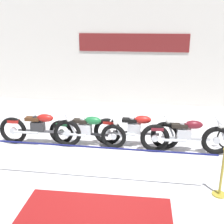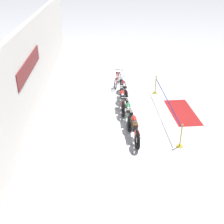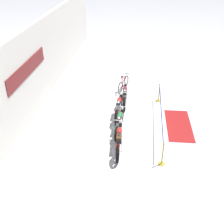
{
  "view_description": "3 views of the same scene",
  "coord_description": "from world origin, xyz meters",
  "px_view_note": "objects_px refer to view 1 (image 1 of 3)",
  "views": [
    {
      "loc": [
        1.09,
        -6.44,
        3.35
      ],
      "look_at": [
        -0.01,
        0.89,
        0.94
      ],
      "focal_mm": 45.0,
      "sensor_mm": 36.0,
      "label": 1
    },
    {
      "loc": [
        -11.95,
        1.95,
        6.59
      ],
      "look_at": [
        -0.93,
        1.35,
        0.69
      ],
      "focal_mm": 45.0,
      "sensor_mm": 36.0,
      "label": 2
    },
    {
      "loc": [
        -11.39,
        -0.34,
        7.49
      ],
      "look_at": [
        -0.61,
        0.93,
        0.98
      ],
      "focal_mm": 45.0,
      "sensor_mm": 36.0,
      "label": 3
    }
  ],
  "objects_px": {
    "motorcycle_red_0": "(40,129)",
    "motorcycle_maroon_3": "(186,136)",
    "stanchion_far_left": "(40,153)",
    "floor_banner": "(96,213)",
    "motorcycle_green_1": "(87,131)",
    "stanchion_mid_left": "(221,179)",
    "motorcycle_red_2": "(136,131)"
  },
  "relations": [
    {
      "from": "motorcycle_red_2",
      "to": "floor_banner",
      "type": "relative_size",
      "value": 0.86
    },
    {
      "from": "motorcycle_green_1",
      "to": "stanchion_mid_left",
      "type": "height_order",
      "value": "stanchion_mid_left"
    },
    {
      "from": "motorcycle_red_0",
      "to": "floor_banner",
      "type": "height_order",
      "value": "motorcycle_red_0"
    },
    {
      "from": "motorcycle_green_1",
      "to": "stanchion_mid_left",
      "type": "bearing_deg",
      "value": -30.68
    },
    {
      "from": "stanchion_far_left",
      "to": "stanchion_mid_left",
      "type": "bearing_deg",
      "value": 0.0
    },
    {
      "from": "motorcycle_green_1",
      "to": "motorcycle_red_2",
      "type": "distance_m",
      "value": 1.36
    },
    {
      "from": "motorcycle_red_2",
      "to": "motorcycle_maroon_3",
      "type": "bearing_deg",
      "value": -8.5
    },
    {
      "from": "motorcycle_green_1",
      "to": "stanchion_far_left",
      "type": "distance_m",
      "value": 1.98
    },
    {
      "from": "motorcycle_green_1",
      "to": "motorcycle_red_2",
      "type": "bearing_deg",
      "value": 6.66
    },
    {
      "from": "motorcycle_red_0",
      "to": "motorcycle_maroon_3",
      "type": "height_order",
      "value": "motorcycle_red_0"
    },
    {
      "from": "motorcycle_maroon_3",
      "to": "motorcycle_red_2",
      "type": "bearing_deg",
      "value": 171.5
    },
    {
      "from": "motorcycle_red_2",
      "to": "motorcycle_maroon_3",
      "type": "relative_size",
      "value": 1.01
    },
    {
      "from": "floor_banner",
      "to": "motorcycle_green_1",
      "type": "bearing_deg",
      "value": 104.48
    },
    {
      "from": "motorcycle_maroon_3",
      "to": "floor_banner",
      "type": "bearing_deg",
      "value": -123.76
    },
    {
      "from": "floor_banner",
      "to": "stanchion_mid_left",
      "type": "bearing_deg",
      "value": 19.54
    },
    {
      "from": "motorcycle_red_2",
      "to": "stanchion_mid_left",
      "type": "bearing_deg",
      "value": -48.15
    },
    {
      "from": "motorcycle_maroon_3",
      "to": "stanchion_mid_left",
      "type": "bearing_deg",
      "value": -74.49
    },
    {
      "from": "stanchion_mid_left",
      "to": "floor_banner",
      "type": "bearing_deg",
      "value": -158.71
    },
    {
      "from": "stanchion_mid_left",
      "to": "motorcycle_green_1",
      "type": "bearing_deg",
      "value": 149.32
    },
    {
      "from": "motorcycle_red_2",
      "to": "motorcycle_maroon_3",
      "type": "xyz_separation_m",
      "value": [
        1.32,
        -0.2,
        -0.0
      ]
    },
    {
      "from": "motorcycle_red_0",
      "to": "floor_banner",
      "type": "distance_m",
      "value": 3.46
    },
    {
      "from": "motorcycle_green_1",
      "to": "floor_banner",
      "type": "bearing_deg",
      "value": -73.78
    },
    {
      "from": "motorcycle_red_2",
      "to": "motorcycle_red_0",
      "type": "bearing_deg",
      "value": -174.14
    },
    {
      "from": "stanchion_far_left",
      "to": "motorcycle_green_1",
      "type": "bearing_deg",
      "value": 73.02
    },
    {
      "from": "stanchion_far_left",
      "to": "floor_banner",
      "type": "xyz_separation_m",
      "value": [
        1.39,
        -0.92,
        -0.65
      ]
    },
    {
      "from": "stanchion_far_left",
      "to": "stanchion_mid_left",
      "type": "relative_size",
      "value": 5.02
    },
    {
      "from": "motorcycle_maroon_3",
      "to": "motorcycle_green_1",
      "type": "bearing_deg",
      "value": 179.15
    },
    {
      "from": "floor_banner",
      "to": "motorcycle_red_2",
      "type": "bearing_deg",
      "value": 78.09
    },
    {
      "from": "motorcycle_red_0",
      "to": "motorcycle_maroon_3",
      "type": "bearing_deg",
      "value": 1.11
    },
    {
      "from": "stanchion_mid_left",
      "to": "motorcycle_red_2",
      "type": "bearing_deg",
      "value": 131.85
    },
    {
      "from": "motorcycle_red_2",
      "to": "motorcycle_maroon_3",
      "type": "distance_m",
      "value": 1.33
    },
    {
      "from": "motorcycle_green_1",
      "to": "stanchion_far_left",
      "type": "xyz_separation_m",
      "value": [
        -0.57,
        -1.88,
        0.2
      ]
    }
  ]
}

